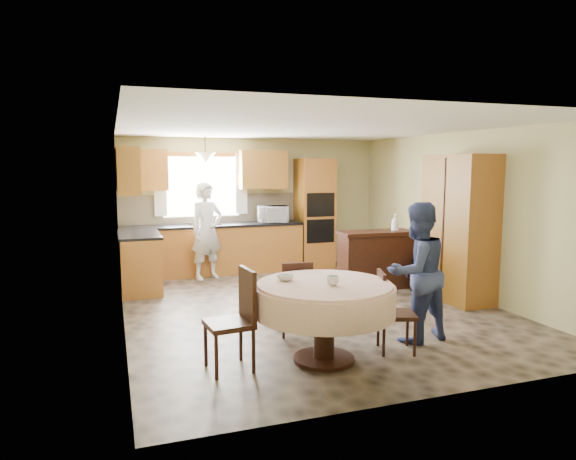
% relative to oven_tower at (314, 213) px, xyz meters
% --- Properties ---
extents(floor, '(5.00, 6.00, 0.01)m').
position_rel_oven_tower_xyz_m(floor, '(-1.15, -2.69, -1.06)').
color(floor, '#6E5B4D').
rests_on(floor, ground).
extents(ceiling, '(5.00, 6.00, 0.01)m').
position_rel_oven_tower_xyz_m(ceiling, '(-1.15, -2.69, 1.44)').
color(ceiling, white).
rests_on(ceiling, wall_back).
extents(wall_back, '(5.00, 0.02, 2.50)m').
position_rel_oven_tower_xyz_m(wall_back, '(-1.15, 0.31, 0.19)').
color(wall_back, tan).
rests_on(wall_back, floor).
extents(wall_front, '(5.00, 0.02, 2.50)m').
position_rel_oven_tower_xyz_m(wall_front, '(-1.15, -5.69, 0.19)').
color(wall_front, tan).
rests_on(wall_front, floor).
extents(wall_left, '(0.02, 6.00, 2.50)m').
position_rel_oven_tower_xyz_m(wall_left, '(-3.65, -2.69, 0.19)').
color(wall_left, tan).
rests_on(wall_left, floor).
extents(wall_right, '(0.02, 6.00, 2.50)m').
position_rel_oven_tower_xyz_m(wall_right, '(1.35, -2.69, 0.19)').
color(wall_right, tan).
rests_on(wall_right, floor).
extents(window, '(1.40, 0.03, 1.10)m').
position_rel_oven_tower_xyz_m(window, '(-2.15, 0.29, 0.54)').
color(window, white).
rests_on(window, wall_back).
extents(curtain_left, '(0.22, 0.02, 1.15)m').
position_rel_oven_tower_xyz_m(curtain_left, '(-2.90, 0.24, 0.59)').
color(curtain_left, white).
rests_on(curtain_left, wall_back).
extents(curtain_right, '(0.22, 0.02, 1.15)m').
position_rel_oven_tower_xyz_m(curtain_right, '(-1.40, 0.24, 0.59)').
color(curtain_right, white).
rests_on(curtain_right, wall_back).
extents(base_cab_back, '(3.30, 0.60, 0.88)m').
position_rel_oven_tower_xyz_m(base_cab_back, '(-2.00, 0.01, -0.62)').
color(base_cab_back, '#CB7336').
rests_on(base_cab_back, floor).
extents(counter_back, '(3.30, 0.64, 0.04)m').
position_rel_oven_tower_xyz_m(counter_back, '(-2.00, 0.01, -0.16)').
color(counter_back, black).
rests_on(counter_back, base_cab_back).
extents(base_cab_left, '(0.60, 1.20, 0.88)m').
position_rel_oven_tower_xyz_m(base_cab_left, '(-3.35, -0.89, -0.62)').
color(base_cab_left, '#CB7336').
rests_on(base_cab_left, floor).
extents(counter_left, '(0.64, 1.20, 0.04)m').
position_rel_oven_tower_xyz_m(counter_left, '(-3.35, -0.89, -0.16)').
color(counter_left, black).
rests_on(counter_left, base_cab_left).
extents(backsplash, '(3.30, 0.02, 0.55)m').
position_rel_oven_tower_xyz_m(backsplash, '(-2.00, 0.30, 0.12)').
color(backsplash, tan).
rests_on(backsplash, wall_back).
extents(wall_cab_left, '(0.85, 0.33, 0.72)m').
position_rel_oven_tower_xyz_m(wall_cab_left, '(-3.20, 0.15, 0.85)').
color(wall_cab_left, '#C18130').
rests_on(wall_cab_left, wall_back).
extents(wall_cab_right, '(0.90, 0.33, 0.72)m').
position_rel_oven_tower_xyz_m(wall_cab_right, '(-1.00, 0.15, 0.85)').
color(wall_cab_right, '#C18130').
rests_on(wall_cab_right, wall_back).
extents(wall_cab_side, '(0.33, 1.20, 0.72)m').
position_rel_oven_tower_xyz_m(wall_cab_side, '(-3.48, -0.89, 0.85)').
color(wall_cab_side, '#C18130').
rests_on(wall_cab_side, wall_left).
extents(oven_tower, '(0.66, 0.62, 2.12)m').
position_rel_oven_tower_xyz_m(oven_tower, '(0.00, 0.00, 0.00)').
color(oven_tower, '#CB7336').
rests_on(oven_tower, floor).
extents(oven_upper, '(0.56, 0.01, 0.45)m').
position_rel_oven_tower_xyz_m(oven_upper, '(0.00, -0.31, 0.19)').
color(oven_upper, black).
rests_on(oven_upper, oven_tower).
extents(oven_lower, '(0.56, 0.01, 0.45)m').
position_rel_oven_tower_xyz_m(oven_lower, '(0.00, -0.31, -0.31)').
color(oven_lower, black).
rests_on(oven_lower, oven_tower).
extents(pendant, '(0.36, 0.36, 0.18)m').
position_rel_oven_tower_xyz_m(pendant, '(-2.15, -0.19, 1.06)').
color(pendant, beige).
rests_on(pendant, ceiling).
extents(sideboard, '(1.25, 0.56, 0.88)m').
position_rel_oven_tower_xyz_m(sideboard, '(0.30, -1.95, -0.62)').
color(sideboard, '#36170E').
rests_on(sideboard, floor).
extents(space_heater, '(0.44, 0.38, 0.51)m').
position_rel_oven_tower_xyz_m(space_heater, '(0.93, -2.40, -0.80)').
color(space_heater, black).
rests_on(space_heater, floor).
extents(cupboard, '(0.56, 1.12, 2.15)m').
position_rel_oven_tower_xyz_m(cupboard, '(1.07, -3.02, 0.01)').
color(cupboard, '#CB7336').
rests_on(cupboard, floor).
extents(dining_table, '(1.42, 1.42, 0.81)m').
position_rel_oven_tower_xyz_m(dining_table, '(-1.74, -4.60, -0.43)').
color(dining_table, '#36170E').
rests_on(dining_table, floor).
extents(chair_left, '(0.47, 0.47, 0.99)m').
position_rel_oven_tower_xyz_m(chair_left, '(-2.63, -4.51, -0.51)').
color(chair_left, '#36170E').
rests_on(chair_left, floor).
extents(chair_back, '(0.41, 0.41, 0.89)m').
position_rel_oven_tower_xyz_m(chair_back, '(-1.75, -3.75, -0.57)').
color(chair_back, '#36170E').
rests_on(chair_back, floor).
extents(chair_right, '(0.48, 0.48, 0.87)m').
position_rel_oven_tower_xyz_m(chair_right, '(-0.97, -4.58, -0.58)').
color(chair_right, '#36170E').
rests_on(chair_right, floor).
extents(framed_picture, '(0.06, 0.63, 0.52)m').
position_rel_oven_tower_xyz_m(framed_picture, '(1.32, -2.11, 0.50)').
color(framed_picture, gold).
rests_on(framed_picture, wall_right).
extents(microwave, '(0.62, 0.47, 0.31)m').
position_rel_oven_tower_xyz_m(microwave, '(-0.87, -0.04, 0.02)').
color(microwave, silver).
rests_on(microwave, counter_back).
extents(person_sink, '(0.73, 0.61, 1.70)m').
position_rel_oven_tower_xyz_m(person_sink, '(-2.18, -0.39, -0.21)').
color(person_sink, silver).
rests_on(person_sink, floor).
extents(person_dining, '(0.86, 0.72, 1.59)m').
position_rel_oven_tower_xyz_m(person_dining, '(-0.51, -4.36, -0.27)').
color(person_dining, navy).
rests_on(person_dining, floor).
extents(bowl_sideboard, '(0.25, 0.25, 0.05)m').
position_rel_oven_tower_xyz_m(bowl_sideboard, '(-0.08, -1.95, -0.16)').
color(bowl_sideboard, '#B2B2B2').
rests_on(bowl_sideboard, sideboard).
extents(bottle_sideboard, '(0.14, 0.14, 0.32)m').
position_rel_oven_tower_xyz_m(bottle_sideboard, '(0.63, -1.95, -0.02)').
color(bottle_sideboard, silver).
rests_on(bottle_sideboard, sideboard).
extents(cup_table, '(0.15, 0.15, 0.10)m').
position_rel_oven_tower_xyz_m(cup_table, '(-1.71, -4.73, -0.20)').
color(cup_table, '#B2B2B2').
rests_on(cup_table, dining_table).
extents(bowl_table, '(0.19, 0.19, 0.06)m').
position_rel_oven_tower_xyz_m(bowl_table, '(-2.08, -4.36, -0.22)').
color(bowl_table, '#B2B2B2').
rests_on(bowl_table, dining_table).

